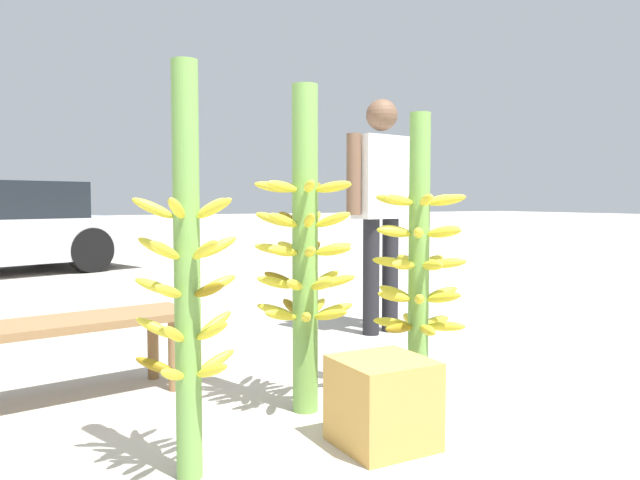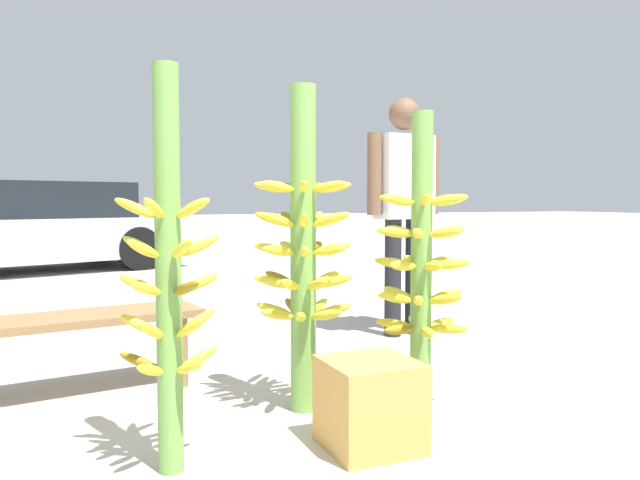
% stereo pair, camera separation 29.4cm
% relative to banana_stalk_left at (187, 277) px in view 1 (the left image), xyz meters
% --- Properties ---
extents(ground_plane, '(80.00, 80.00, 0.00)m').
position_rel_banana_stalk_left_xyz_m(ground_plane, '(0.64, -0.08, -0.71)').
color(ground_plane, '#B2AA9E').
extents(banana_stalk_left, '(0.38, 0.37, 1.45)m').
position_rel_banana_stalk_left_xyz_m(banana_stalk_left, '(0.00, 0.00, 0.00)').
color(banana_stalk_left, '#6B9E47').
rests_on(banana_stalk_left, ground_plane).
extents(banana_stalk_center, '(0.47, 0.47, 1.50)m').
position_rel_banana_stalk_left_xyz_m(banana_stalk_center, '(0.68, 0.43, 0.04)').
color(banana_stalk_center, '#6B9E47').
rests_on(banana_stalk_center, ground_plane).
extents(banana_stalk_right, '(0.46, 0.46, 1.39)m').
position_rel_banana_stalk_left_xyz_m(banana_stalk_right, '(1.23, 0.31, -0.02)').
color(banana_stalk_right, '#6B9E47').
rests_on(banana_stalk_right, ground_plane).
extents(vendor_person, '(0.64, 0.26, 1.70)m').
position_rel_banana_stalk_left_xyz_m(vendor_person, '(1.94, 1.68, 0.31)').
color(vendor_person, black).
rests_on(vendor_person, ground_plane).
extents(market_bench, '(1.33, 0.58, 0.41)m').
position_rel_banana_stalk_left_xyz_m(market_bench, '(-0.32, 1.07, -0.37)').
color(market_bench, olive).
rests_on(market_bench, ground_plane).
extents(produce_crate, '(0.35, 0.35, 0.35)m').
position_rel_banana_stalk_left_xyz_m(produce_crate, '(0.76, -0.09, -0.54)').
color(produce_crate, '#C69347').
rests_on(produce_crate, ground_plane).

